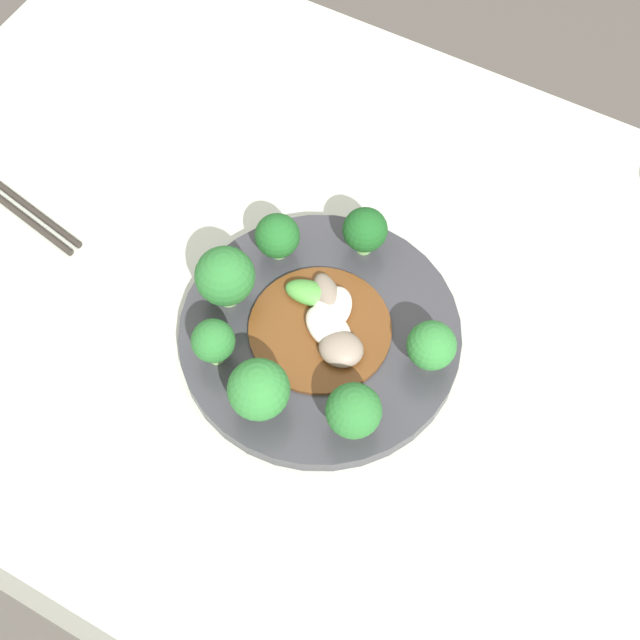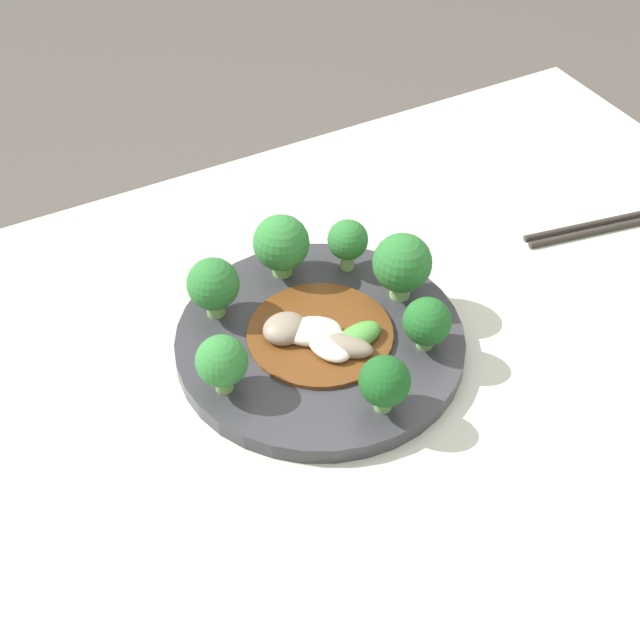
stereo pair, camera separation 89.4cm
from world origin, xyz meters
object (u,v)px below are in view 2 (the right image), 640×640
at_px(chopsticks, 612,224).
at_px(broccoli_west, 402,264).
at_px(broccoli_south, 281,244).
at_px(stirfry_center, 321,335).
at_px(broccoli_northwest, 427,322).
at_px(plate, 320,342).
at_px(broccoli_southwest, 348,241).
at_px(broccoli_north, 385,382).
at_px(broccoli_southeast, 213,285).
at_px(broccoli_east, 222,362).

bearing_deg(chopsticks, broccoli_west, 0.38).
bearing_deg(broccoli_south, stirfry_center, 83.97).
bearing_deg(broccoli_northwest, stirfry_center, -31.55).
bearing_deg(broccoli_south, chopsticks, 167.22).
xyz_separation_m(plate, broccoli_west, (-0.10, -0.01, 0.05)).
distance_m(broccoli_west, broccoli_southwest, 0.07).
height_order(broccoli_north, broccoli_southwest, same).
bearing_deg(stirfry_center, broccoli_southeast, -48.39).
xyz_separation_m(broccoli_south, chopsticks, (-0.36, 0.08, -0.05)).
bearing_deg(plate, stirfry_center, 68.65).
bearing_deg(broccoli_north, chopsticks, -162.13).
height_order(broccoli_east, broccoli_southeast, broccoli_southeast).
height_order(broccoli_east, broccoli_southwest, broccoli_east).
relative_size(broccoli_west, broccoli_northwest, 1.32).
distance_m(plate, broccoli_southeast, 0.11).
relative_size(broccoli_northwest, chopsticks, 0.26).
height_order(broccoli_west, chopsticks, broccoli_west).
distance_m(broccoli_east, broccoli_south, 0.16).
height_order(plate, broccoli_south, broccoli_south).
height_order(stirfry_center, chopsticks, stirfry_center).
relative_size(broccoli_west, broccoli_east, 1.22).
relative_size(broccoli_east, broccoli_northwest, 1.08).
relative_size(plate, chopsticks, 1.32).
xyz_separation_m(plate, broccoli_east, (0.11, 0.02, 0.04)).
xyz_separation_m(broccoli_north, stirfry_center, (0.01, -0.10, -0.03)).
xyz_separation_m(plate, broccoli_north, (-0.01, 0.10, 0.04)).
distance_m(broccoli_south, broccoli_southwest, 0.07).
xyz_separation_m(broccoli_southeast, stirfry_center, (-0.07, 0.08, -0.03)).
distance_m(broccoli_west, chopsticks, 0.28).
relative_size(plate, broccoli_west, 3.87).
relative_size(broccoli_west, broccoli_southwest, 1.26).
bearing_deg(broccoli_southeast, plate, 135.20).
xyz_separation_m(broccoli_west, stirfry_center, (0.10, 0.02, -0.03)).
xyz_separation_m(broccoli_south, broccoli_southeast, (0.08, 0.02, -0.00)).
relative_size(broccoli_north, stirfry_center, 0.41).
height_order(broccoli_west, broccoli_south, broccoli_west).
bearing_deg(broccoli_northwest, broccoli_west, -102.92).
height_order(broccoli_south, broccoli_northwest, broccoli_south).
bearing_deg(broccoli_north, broccoli_southwest, -109.80).
height_order(broccoli_west, broccoli_southeast, broccoli_west).
distance_m(stirfry_center, chopsticks, 0.37).
bearing_deg(broccoli_northwest, broccoli_east, -11.81).
height_order(broccoli_north, broccoli_southeast, broccoli_southeast).
bearing_deg(broccoli_southeast, broccoli_west, 160.14).
bearing_deg(broccoli_southwest, broccoli_east, 27.65).
relative_size(plate, broccoli_southeast, 4.35).
relative_size(plate, stirfry_center, 1.98).
bearing_deg(broccoli_west, plate, 7.40).
bearing_deg(broccoli_east, broccoli_northwest, 168.19).
height_order(broccoli_east, broccoli_northwest, broccoli_east).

